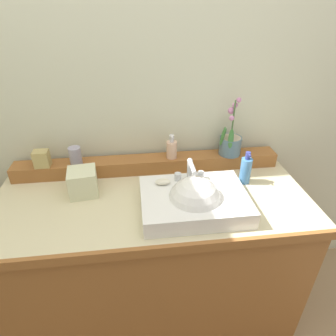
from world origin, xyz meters
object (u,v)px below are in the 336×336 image
Objects in this scene: soap_dispenser at (172,149)px; trinket_box at (42,159)px; tumbler_cup at (75,156)px; lotion_bottle at (246,170)px; soap_bar at (163,182)px; tissue_box at (83,182)px; sink_basin at (194,202)px; potted_plant at (230,142)px.

trinket_box is at bearing -179.01° from soap_dispenser.
lotion_bottle is at bearing -10.88° from tumbler_cup.
soap_bar is 0.44m from lotion_bottle.
sink_basin is at bearing -20.45° from tissue_box.
trinket_box is at bearing 157.87° from soap_bar.
sink_basin is 0.66m from tumbler_cup.
trinket_box is at bearing 154.48° from sink_basin.
sink_basin is 2.71× the size of lotion_bottle.
soap_dispenser is 0.48m from tissue_box.
tumbler_cup is 0.53× the size of lotion_bottle.
tumbler_cup is 1.07× the size of trinket_box.
sink_basin is 0.54m from tissue_box.
trinket_box reaches higher than soap_bar.
sink_basin is 6.69× the size of soap_bar.
potted_plant is 0.19m from lotion_bottle.
sink_basin is 5.41× the size of trinket_box.
soap_bar is 0.26m from soap_dispenser.
trinket_box is (-0.59, 0.24, 0.03)m from soap_bar.
potted_plant reaches higher than sink_basin.
potted_plant reaches higher than lotion_bottle.
soap_dispenser is at bearing 0.62° from tumbler_cup.
soap_dispenser is 1.00× the size of tissue_box.
lotion_bottle is 0.80m from tissue_box.
potted_plant is at bearing 0.64° from tumbler_cup.
sink_basin reaches higher than tumbler_cup.
trinket_box is (-0.98, -0.02, -0.02)m from potted_plant.
soap_bar is 0.54× the size of tissue_box.
tumbler_cup is 0.71× the size of tissue_box.
tumbler_cup is at bearing 107.07° from tissue_box.
tissue_box is (-0.80, 0.00, -0.01)m from lotion_bottle.
trinket_box reaches higher than tissue_box.
sink_basin reaches higher than tissue_box.
potted_plant is 3.40× the size of tumbler_cup.
potted_plant reaches higher than tumbler_cup.
sink_basin is at bearing -126.67° from potted_plant.
potted_plant is at bearing 12.47° from tissue_box.
soap_bar is 0.38m from tissue_box.
trinket_box is (-0.66, -0.01, -0.01)m from soap_dispenser.
potted_plant is at bearing 53.33° from sink_basin.
trinket_box is 0.27m from tissue_box.
tissue_box is (-0.45, -0.17, -0.06)m from soap_dispenser.
lotion_bottle reaches higher than tumbler_cup.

